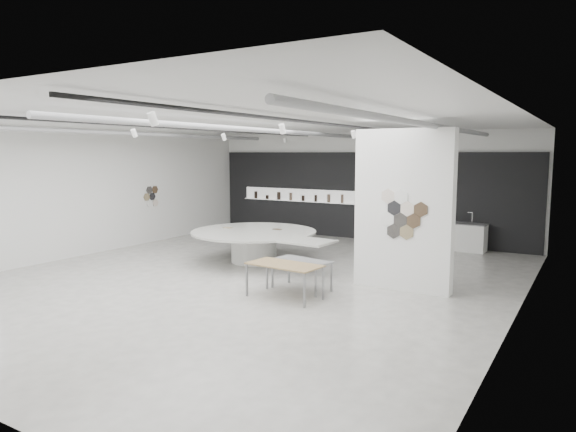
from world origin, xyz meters
The scene contains 7 objects.
room centered at (-0.09, 0.00, 2.07)m, with size 12.02×14.02×3.82m.
back_wall_display centered at (-0.08, 6.93, 1.54)m, with size 11.80×0.27×3.10m.
partition_column centered at (3.50, 1.00, 1.80)m, with size 2.20×0.38×3.60m.
display_island centered at (-0.99, 1.67, 0.58)m, with size 4.62×3.76×0.90m.
sample_table_wood centered at (1.60, -0.98, 0.68)m, with size 1.63×0.90×0.74m.
sample_table_stone centered at (1.58, -0.21, 0.62)m, with size 1.41×0.86×0.68m.
kitchen_counter centered at (3.56, 6.50, 0.44)m, with size 1.58×0.69×1.22m.
Camera 1 is at (7.17, -10.04, 3.06)m, focal length 32.00 mm.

